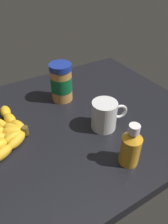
% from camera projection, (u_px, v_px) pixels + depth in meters
% --- Properties ---
extents(ground_plane, '(0.90, 0.71, 0.04)m').
position_uv_depth(ground_plane, '(70.00, 123.00, 0.75)').
color(ground_plane, black).
extents(banana_bunch, '(0.20, 0.28, 0.04)m').
position_uv_depth(banana_bunch, '(0.00, 134.00, 0.65)').
color(banana_bunch, gold).
rests_on(banana_bunch, ground_plane).
extents(peanut_butter_jar, '(0.08, 0.08, 0.15)m').
position_uv_depth(peanut_butter_jar, '(61.00, 83.00, 0.80)').
color(peanut_butter_jar, '#BF8442').
rests_on(peanut_butter_jar, ground_plane).
extents(honey_bottle, '(0.06, 0.06, 0.13)m').
position_uv_depth(honey_bottle, '(131.00, 147.00, 0.55)').
color(honey_bottle, orange).
rests_on(honey_bottle, ground_plane).
extents(coffee_mug, '(0.12, 0.08, 0.10)m').
position_uv_depth(coffee_mug, '(105.00, 115.00, 0.68)').
color(coffee_mug, silver).
rests_on(coffee_mug, ground_plane).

